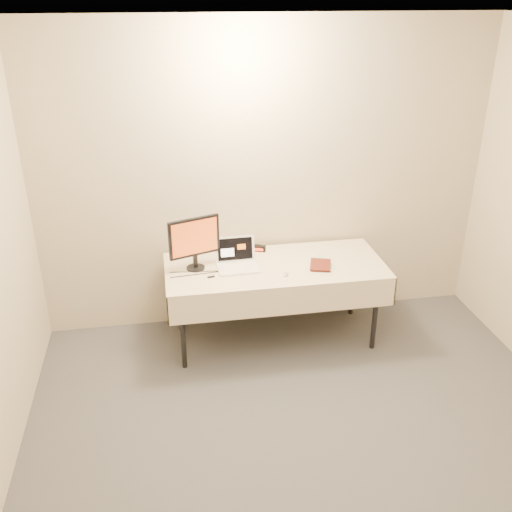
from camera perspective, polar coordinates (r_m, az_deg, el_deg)
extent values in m
cube|color=beige|center=(5.03, 0.97, 7.66)|extent=(4.00, 0.10, 2.70)
cylinder|color=black|center=(4.70, -7.34, -7.52)|extent=(0.04, 0.04, 0.69)
cylinder|color=black|center=(5.00, 11.83, -5.67)|extent=(0.04, 0.04, 0.69)
cylinder|color=black|center=(5.20, -7.71, -4.02)|extent=(0.04, 0.04, 0.69)
cylinder|color=black|center=(5.48, 9.67, -2.56)|extent=(0.04, 0.04, 0.69)
cube|color=gray|center=(4.86, 1.91, -1.18)|extent=(1.80, 0.75, 0.04)
cube|color=beige|center=(4.84, 1.92, -0.92)|extent=(1.86, 0.81, 0.01)
cube|color=beige|center=(4.56, 2.91, -4.58)|extent=(1.86, 0.01, 0.25)
cube|color=beige|center=(5.25, 1.02, -0.28)|extent=(1.86, 0.01, 0.25)
cube|color=beige|center=(4.82, -8.97, -3.13)|extent=(0.01, 0.81, 0.25)
cube|color=beige|center=(5.15, 12.03, -1.41)|extent=(0.01, 0.81, 0.25)
cube|color=white|center=(4.76, -1.82, -1.24)|extent=(0.34, 0.24, 0.02)
cube|color=white|center=(4.84, -2.12, 0.72)|extent=(0.34, 0.07, 0.22)
cube|color=black|center=(4.84, -2.12, 0.72)|extent=(0.30, 0.05, 0.18)
cylinder|color=black|center=(4.80, -6.05, -1.18)|extent=(0.20, 0.20, 0.01)
cube|color=black|center=(4.77, -6.08, -0.52)|extent=(0.04, 0.03, 0.11)
cube|color=black|center=(4.68, -6.21, 1.90)|extent=(0.43, 0.17, 0.33)
cube|color=#E3581A|center=(4.68, -6.21, 1.90)|extent=(0.38, 0.13, 0.29)
imported|color=maroon|center=(4.80, 5.50, 0.24)|extent=(0.17, 0.07, 0.23)
cube|color=black|center=(5.08, 0.28, 0.78)|extent=(0.13, 0.09, 0.05)
cube|color=#FF2A0C|center=(5.06, 0.22, 0.66)|extent=(0.08, 0.03, 0.02)
ellipsoid|color=#B3B3B5|center=(4.67, 3.02, -1.79)|extent=(0.06, 0.09, 0.02)
cube|color=#AED8AC|center=(4.91, 6.79, -0.67)|extent=(0.17, 0.32, 0.00)
cube|color=black|center=(4.64, -4.53, -2.09)|extent=(0.06, 0.03, 0.01)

